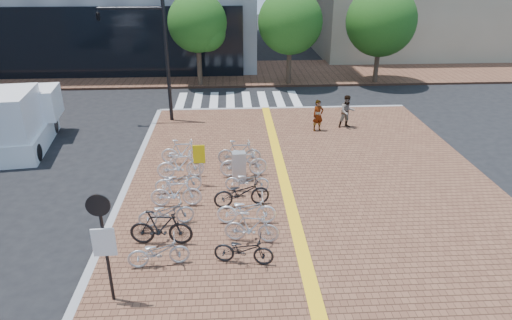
{
  "coord_description": "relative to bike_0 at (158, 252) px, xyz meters",
  "views": [
    {
      "loc": [
        -0.0,
        -12.94,
        8.03
      ],
      "look_at": [
        0.88,
        2.13,
        1.3
      ],
      "focal_mm": 32.0,
      "sensor_mm": 36.0,
      "label": 1
    }
  ],
  "objects": [
    {
      "name": "bike_4",
      "position": [
        0.12,
        4.35,
        -0.0
      ],
      "size": [
        1.76,
        0.86,
        0.89
      ],
      "primitive_type": "imported",
      "rotation": [
        0.0,
        0.0,
        1.73
      ],
      "color": "silver",
      "rests_on": "sidewalk"
    },
    {
      "name": "bike_6",
      "position": [
        0.06,
        6.9,
        0.08
      ],
      "size": [
        1.76,
        0.5,
        1.06
      ],
      "primitive_type": "imported",
      "rotation": [
        0.0,
        0.0,
        1.57
      ],
      "color": "white",
      "rests_on": "sidewalk"
    },
    {
      "name": "bike_13",
      "position": [
        2.4,
        6.62,
        0.09
      ],
      "size": [
        1.81,
        0.55,
        1.08
      ],
      "primitive_type": "imported",
      "rotation": [
        0.0,
        0.0,
        1.54
      ],
      "color": "#A6A6AB",
      "rests_on": "sidewalk"
    },
    {
      "name": "yellow_sign",
      "position": [
        0.89,
        4.85,
        0.68
      ],
      "size": [
        0.44,
        0.1,
        1.63
      ],
      "color": "#B7B7BC",
      "rests_on": "sidewalk"
    },
    {
      "name": "bike_5",
      "position": [
        0.1,
        5.53,
        0.1
      ],
      "size": [
        1.87,
        0.71,
        1.1
      ],
      "primitive_type": "imported",
      "rotation": [
        0.0,
        0.0,
        1.68
      ],
      "color": "white",
      "rests_on": "sidewalk"
    },
    {
      "name": "bike_10",
      "position": [
        2.39,
        3.2,
        0.06
      ],
      "size": [
        2.02,
        0.98,
        1.02
      ],
      "primitive_type": "imported",
      "rotation": [
        0.0,
        0.0,
        1.73
      ],
      "color": "black",
      "rests_on": "sidewalk"
    },
    {
      "name": "far_sidewalk",
      "position": [
        2.08,
        23.35,
        -0.52
      ],
      "size": [
        70.0,
        8.0,
        0.15
      ],
      "primitive_type": "cube",
      "color": "brown",
      "rests_on": "ground"
    },
    {
      "name": "bike_2",
      "position": [
        -0.04,
        2.1,
        0.02
      ],
      "size": [
        1.85,
        0.94,
        0.93
      ],
      "primitive_type": "imported",
      "rotation": [
        0.0,
        0.0,
        1.76
      ],
      "color": "#B2B2B7",
      "rests_on": "sidewalk"
    },
    {
      "name": "bike_11",
      "position": [
        2.62,
        4.28,
        -0.02
      ],
      "size": [
        1.68,
        0.72,
        0.86
      ],
      "primitive_type": "imported",
      "rotation": [
        0.0,
        0.0,
        1.47
      ],
      "color": "silver",
      "rests_on": "sidewalk"
    },
    {
      "name": "bike_9",
      "position": [
        2.51,
        2.07,
        0.05
      ],
      "size": [
        1.93,
        0.74,
        1.0
      ],
      "primitive_type": "imported",
      "rotation": [
        0.0,
        0.0,
        1.53
      ],
      "color": "white",
      "rests_on": "sidewalk"
    },
    {
      "name": "kerb_north",
      "position": [
        5.08,
        14.35,
        -0.52
      ],
      "size": [
        14.0,
        0.25,
        0.15
      ],
      "primitive_type": "cube",
      "color": "gray",
      "rests_on": "ground"
    },
    {
      "name": "bike_3",
      "position": [
        0.15,
        3.31,
        0.08
      ],
      "size": [
        1.76,
        0.52,
        1.06
      ],
      "primitive_type": "imported",
      "rotation": [
        0.0,
        0.0,
        1.58
      ],
      "color": "white",
      "rests_on": "sidewalk"
    },
    {
      "name": "box_truck",
      "position": [
        -7.37,
        9.36,
        0.74
      ],
      "size": [
        2.75,
        5.15,
        2.84
      ],
      "color": "white",
      "rests_on": "ground"
    },
    {
      "name": "bike_12",
      "position": [
        2.54,
        5.55,
        0.11
      ],
      "size": [
        1.91,
        0.7,
        1.12
      ],
      "primitive_type": "imported",
      "rotation": [
        0.0,
        0.0,
        1.67
      ],
      "color": "silver",
      "rests_on": "sidewalk"
    },
    {
      "name": "crosswalk",
      "position": [
        2.58,
        16.35,
        -0.59
      ],
      "size": [
        7.5,
        4.0,
        0.01
      ],
      "color": "silver",
      "rests_on": "ground"
    },
    {
      "name": "bike_1",
      "position": [
        -0.06,
        1.05,
        0.12
      ],
      "size": [
        1.92,
        0.68,
        1.13
      ],
      "primitive_type": "imported",
      "rotation": [
        0.0,
        0.0,
        1.49
      ],
      "color": "black",
      "rests_on": "sidewalk"
    },
    {
      "name": "bike_7",
      "position": [
        2.35,
        -0.03,
        -0.0
      ],
      "size": [
        1.77,
        0.9,
        0.89
      ],
      "primitive_type": "imported",
      "rotation": [
        0.0,
        0.0,
        1.38
      ],
      "color": "black",
      "rests_on": "sidewalk"
    },
    {
      "name": "street_trees",
      "position": [
        7.12,
        19.8,
        3.5
      ],
      "size": [
        16.2,
        4.6,
        6.35
      ],
      "color": "#38281E",
      "rests_on": "far_sidewalk"
    },
    {
      "name": "pedestrian_a",
      "position": [
        6.36,
        10.5,
        0.33
      ],
      "size": [
        0.65,
        0.53,
        1.56
      ],
      "primitive_type": "imported",
      "rotation": [
        0.0,
        0.0,
        0.3
      ],
      "color": "gray",
      "rests_on": "sidewalk"
    },
    {
      "name": "traffic_light_pole",
      "position": [
        -2.47,
        12.54,
        3.85
      ],
      "size": [
        3.34,
        1.29,
        6.23
      ],
      "color": "black",
      "rests_on": "sidewalk"
    },
    {
      "name": "ground",
      "position": [
        2.08,
        2.35,
        -0.6
      ],
      "size": [
        120.0,
        120.0,
        0.0
      ],
      "primitive_type": "plane",
      "color": "black",
      "rests_on": "ground"
    },
    {
      "name": "notice_sign",
      "position": [
        -0.97,
        -1.37,
        1.45
      ],
      "size": [
        0.56,
        0.13,
        3.02
      ],
      "color": "black",
      "rests_on": "sidewalk"
    },
    {
      "name": "pedestrian_b",
      "position": [
        7.9,
        10.89,
        0.38
      ],
      "size": [
        0.89,
        0.75,
        1.65
      ],
      "primitive_type": "imported",
      "rotation": [
        0.0,
        0.0,
        0.16
      ],
      "color": "#464C58",
      "rests_on": "sidewalk"
    },
    {
      "name": "utility_box",
      "position": [
        2.35,
        5.25,
        0.12
      ],
      "size": [
        0.55,
        0.42,
        1.13
      ],
      "primitive_type": "cube",
      "rotation": [
        0.0,
        0.0,
        0.09
      ],
      "color": "silver",
      "rests_on": "sidewalk"
    },
    {
      "name": "bike_8",
      "position": [
        2.62,
        1.01,
        0.05
      ],
      "size": [
        1.72,
        0.75,
        1.0
      ],
      "primitive_type": "imported",
      "rotation": [
        0.0,
        0.0,
        1.4
      ],
      "color": "silver",
      "rests_on": "sidewalk"
    },
    {
      "name": "bike_0",
      "position": [
        0.0,
        0.0,
        0.0
      ],
      "size": [
        1.77,
        0.82,
        0.89
      ],
      "primitive_type": "imported",
      "rotation": [
        0.0,
        0.0,
        1.71
      ],
      "color": "#B6B7BB",
      "rests_on": "sidewalk"
    }
  ]
}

